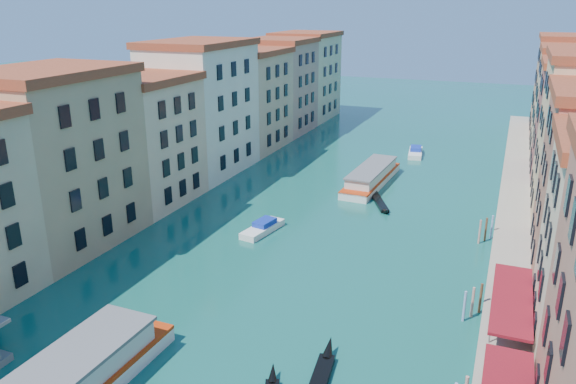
% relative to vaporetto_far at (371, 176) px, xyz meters
% --- Properties ---
extents(left_bank_palazzos, '(12.80, 128.40, 21.00)m').
position_rel_vaporetto_far_xyz_m(left_bank_palazzos, '(-27.46, -9.67, 8.47)').
color(left_bank_palazzos, beige).
rests_on(left_bank_palazzos, ground).
extents(quay, '(4.00, 140.00, 1.00)m').
position_rel_vaporetto_far_xyz_m(quay, '(20.54, -9.35, -0.73)').
color(quay, gray).
rests_on(quay, ground).
extents(mooring_poles_right, '(1.44, 54.24, 3.20)m').
position_rel_vaporetto_far_xyz_m(mooring_poles_right, '(17.64, -45.55, 0.07)').
color(mooring_poles_right, '#4F2F1B').
rests_on(mooring_poles_right, ground).
extents(vaporetto_far, '(5.06, 18.61, 2.74)m').
position_rel_vaporetto_far_xyz_m(vaporetto_far, '(0.00, 0.00, 0.00)').
color(vaporetto_far, white).
rests_on(vaporetto_far, ground).
extents(gondola_far, '(5.93, 11.23, 1.70)m').
position_rel_vaporetto_far_xyz_m(gondola_far, '(2.80, -7.44, -0.89)').
color(gondola_far, black).
rests_on(gondola_far, ground).
extents(motorboat_mid, '(3.25, 7.07, 1.41)m').
position_rel_vaporetto_far_xyz_m(motorboat_mid, '(-7.57, -23.53, -0.69)').
color(motorboat_mid, white).
rests_on(motorboat_mid, ground).
extents(motorboat_far, '(3.23, 7.54, 1.51)m').
position_rel_vaporetto_far_xyz_m(motorboat_far, '(3.31, 19.73, -0.65)').
color(motorboat_far, white).
rests_on(motorboat_far, ground).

